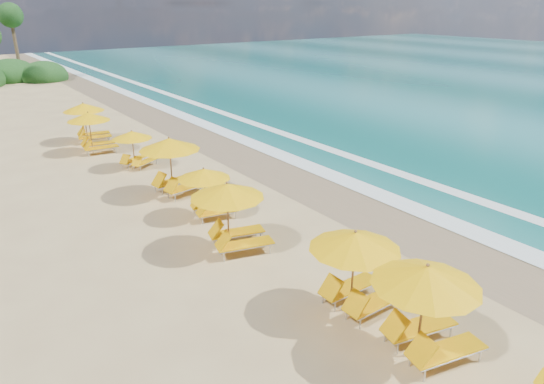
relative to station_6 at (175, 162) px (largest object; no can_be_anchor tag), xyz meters
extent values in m
plane|color=tan|center=(1.81, -4.85, -1.50)|extent=(160.00, 160.00, 0.00)
cube|color=#8A7052|center=(5.81, -4.85, -1.49)|extent=(4.00, 160.00, 0.01)
cube|color=white|center=(7.31, -4.85, -1.47)|extent=(1.20, 160.00, 0.01)
cube|color=white|center=(10.31, -4.85, -1.48)|extent=(0.80, 160.00, 0.01)
cylinder|color=olive|center=(0.09, -13.35, -0.27)|extent=(0.06, 0.06, 2.45)
cone|color=#FCB705|center=(0.09, -13.35, 0.74)|extent=(2.99, 2.99, 0.49)
sphere|color=olive|center=(0.09, -13.35, 1.02)|extent=(0.09, 0.09, 0.09)
cylinder|color=olive|center=(0.09, -11.07, -0.31)|extent=(0.06, 0.06, 2.38)
cone|color=#FCB705|center=(0.09, -11.07, 0.68)|extent=(2.48, 2.48, 0.48)
sphere|color=olive|center=(0.09, -11.07, 0.95)|extent=(0.09, 0.09, 0.09)
cylinder|color=olive|center=(-0.83, -6.01, -0.29)|extent=(0.06, 0.06, 2.42)
cone|color=#FCB705|center=(-0.83, -6.01, 0.72)|extent=(3.04, 3.04, 0.49)
sphere|color=olive|center=(-0.83, -6.01, 0.99)|extent=(0.09, 0.09, 0.09)
cylinder|color=olive|center=(-0.17, -3.06, -0.49)|extent=(0.05, 0.05, 2.01)
cone|color=#FCB705|center=(-0.17, -3.06, 0.34)|extent=(2.43, 2.43, 0.40)
sphere|color=olive|center=(-0.17, -3.06, 0.57)|extent=(0.07, 0.07, 0.07)
cylinder|color=olive|center=(-0.20, -0.03, -0.22)|extent=(0.06, 0.06, 2.56)
cone|color=#FCB705|center=(-0.20, -0.03, 0.84)|extent=(2.99, 2.99, 0.51)
sphere|color=olive|center=(-0.20, -0.03, 1.13)|extent=(0.09, 0.09, 0.09)
cylinder|color=olive|center=(-0.23, 4.55, -0.52)|extent=(0.05, 0.05, 1.95)
cone|color=#FCB705|center=(-0.23, 4.55, 0.29)|extent=(2.72, 2.72, 0.39)
sphere|color=olive|center=(-0.23, 4.55, 0.50)|extent=(0.07, 0.07, 0.07)
cylinder|color=olive|center=(-1.17, 8.70, -0.36)|extent=(0.06, 0.06, 2.28)
cone|color=#FCB705|center=(-1.17, 8.70, 0.59)|extent=(2.55, 2.55, 0.46)
sphere|color=olive|center=(-1.17, 8.70, 0.85)|extent=(0.08, 0.08, 0.08)
cylinder|color=olive|center=(-0.73, 11.27, -0.32)|extent=(0.06, 0.06, 2.35)
cone|color=#FCB705|center=(-0.73, 11.27, 0.66)|extent=(2.84, 2.84, 0.47)
sphere|color=olive|center=(-0.73, 11.27, 0.92)|extent=(0.08, 0.08, 0.08)
ellipsoid|color=#163D14|center=(-0.19, 42.15, -0.95)|extent=(5.60, 5.60, 3.64)
ellipsoid|color=#163D14|center=(2.81, 40.15, -1.01)|extent=(5.00, 5.00, 3.25)
cylinder|color=brown|center=(0.81, 42.15, 1.90)|extent=(0.36, 0.36, 6.80)
sphere|color=#163D14|center=(0.81, 42.15, 5.30)|extent=(2.60, 2.60, 2.60)
camera|label=1|loc=(-8.32, -19.19, 6.50)|focal=32.28mm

